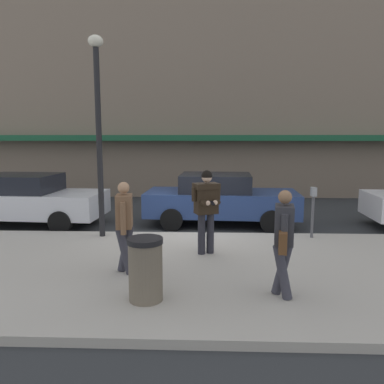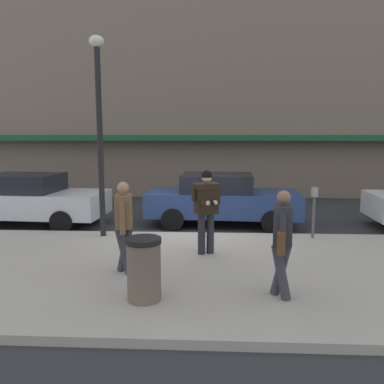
% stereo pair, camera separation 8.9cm
% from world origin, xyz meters
% --- Properties ---
extents(ground_plane, '(80.00, 80.00, 0.00)m').
position_xyz_m(ground_plane, '(0.00, 0.00, 0.00)').
color(ground_plane, '#2B2D30').
extents(sidewalk, '(32.00, 5.30, 0.14)m').
position_xyz_m(sidewalk, '(1.00, -2.85, 0.07)').
color(sidewalk, '#A8A399').
rests_on(sidewalk, ground).
extents(curb_paint_line, '(28.00, 0.12, 0.01)m').
position_xyz_m(curb_paint_line, '(1.00, 0.05, 0.00)').
color(curb_paint_line, silver).
rests_on(curb_paint_line, ground).
extents(storefront_facade, '(28.00, 4.70, 13.30)m').
position_xyz_m(storefront_facade, '(1.00, 8.49, 6.64)').
color(storefront_facade, '#756656').
rests_on(storefront_facade, ground).
extents(parked_sedan_near, '(4.60, 2.14, 1.54)m').
position_xyz_m(parked_sedan_near, '(-4.92, 1.00, 0.79)').
color(parked_sedan_near, silver).
rests_on(parked_sedan_near, ground).
extents(parked_sedan_mid, '(4.59, 2.11, 1.54)m').
position_xyz_m(parked_sedan_mid, '(0.87, 1.32, 0.79)').
color(parked_sedan_mid, navy).
rests_on(parked_sedan_mid, ground).
extents(man_texting_on_phone, '(0.61, 0.65, 1.81)m').
position_xyz_m(man_texting_on_phone, '(0.45, -2.00, 1.25)').
color(man_texting_on_phone, '#23232B').
rests_on(man_texting_on_phone, sidewalk).
extents(pedestrian_with_bag, '(0.38, 0.72, 1.70)m').
position_xyz_m(pedestrian_with_bag, '(1.64, -4.17, 1.11)').
color(pedestrian_with_bag, '#33333D').
rests_on(pedestrian_with_bag, sidewalk).
extents(pedestrian_dark_coat, '(0.37, 0.60, 1.70)m').
position_xyz_m(pedestrian_dark_coat, '(-1.04, -3.20, 1.11)').
color(pedestrian_dark_coat, '#33333D').
rests_on(pedestrian_dark_coat, sidewalk).
extents(street_lamp_post, '(0.36, 0.36, 4.88)m').
position_xyz_m(street_lamp_post, '(-2.18, -0.65, 3.14)').
color(street_lamp_post, black).
rests_on(street_lamp_post, sidewalk).
extents(parking_meter, '(0.12, 0.18, 1.27)m').
position_xyz_m(parking_meter, '(3.10, -0.60, 0.97)').
color(parking_meter, '#4C4C51').
rests_on(parking_meter, sidewalk).
extents(trash_bin, '(0.55, 0.55, 0.98)m').
position_xyz_m(trash_bin, '(-0.48, -4.36, 0.63)').
color(trash_bin, '#665B4C').
rests_on(trash_bin, sidewalk).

